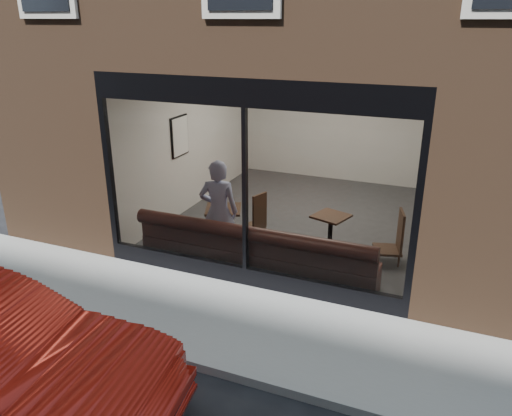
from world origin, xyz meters
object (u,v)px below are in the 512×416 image
at_px(banquette, 255,261).
at_px(cafe_chair_left, 252,227).
at_px(cafe_chair_right, 387,250).
at_px(person, 219,212).
at_px(cafe_table_left, 223,209).
at_px(cafe_table_right, 331,216).

height_order(banquette, cafe_chair_left, banquette).
height_order(cafe_chair_left, cafe_chair_right, cafe_chair_right).
xyz_separation_m(person, cafe_chair_right, (2.71, 1.00, -0.66)).
bearing_deg(person, cafe_chair_left, -114.64).
distance_m(cafe_table_left, cafe_table_right, 1.92).
xyz_separation_m(cafe_table_right, cafe_chair_left, (-1.54, 0.11, -0.50)).
bearing_deg(cafe_table_right, cafe_table_left, -167.76).
bearing_deg(cafe_chair_right, cafe_table_left, -5.59).
bearing_deg(banquette, person, 163.85).
relative_size(cafe_table_left, cafe_table_right, 1.13).
relative_size(cafe_table_left, cafe_chair_right, 1.37).
distance_m(cafe_table_left, cafe_chair_right, 2.95).
relative_size(banquette, cafe_chair_right, 8.82).
height_order(banquette, person, person).
relative_size(banquette, cafe_table_right, 7.28).
height_order(person, cafe_table_left, person).
distance_m(cafe_table_right, cafe_chair_right, 1.11).
distance_m(banquette, cafe_table_left, 1.29).
bearing_deg(person, cafe_chair_right, -174.62).
bearing_deg(cafe_chair_right, banquette, 16.78).
relative_size(banquette, person, 2.22).
relative_size(banquette, cafe_table_left, 6.44).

